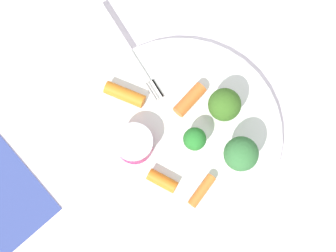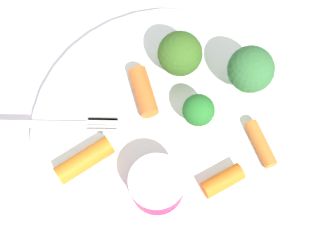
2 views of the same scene
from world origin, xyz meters
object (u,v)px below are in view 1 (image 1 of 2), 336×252
carrot_stick_0 (202,191)px  carrot_stick_1 (190,100)px  sauce_cup (134,144)px  broccoli_floret_1 (195,139)px  plate (180,133)px  broccoli_floret_2 (224,104)px  fork (130,52)px  carrot_stick_2 (125,94)px  broccoli_floret_0 (241,154)px  carrot_stick_3 (162,181)px

carrot_stick_0 → carrot_stick_1: size_ratio=0.93×
sauce_cup → broccoli_floret_1: bearing=157.0°
plate → broccoli_floret_2: broccoli_floret_2 is taller
fork → sauce_cup: bearing=67.8°
sauce_cup → carrot_stick_2: 0.07m
broccoli_floret_0 → carrot_stick_0: 0.07m
broccoli_floret_2 → broccoli_floret_1: bearing=22.9°
broccoli_floret_0 → broccoli_floret_1: (0.04, -0.04, -0.01)m
carrot_stick_0 → broccoli_floret_0: bearing=-165.1°
plate → sauce_cup: sauce_cup is taller
broccoli_floret_1 → fork: bearing=-82.5°
plate → carrot_stick_3: (0.05, 0.05, 0.01)m
carrot_stick_3 → fork: carrot_stick_3 is taller
sauce_cup → carrot_stick_3: size_ratio=1.28×
sauce_cup → broccoli_floret_0: bearing=146.3°
carrot_stick_0 → fork: (0.00, -0.21, -0.00)m
sauce_cup → carrot_stick_0: size_ratio=1.09×
sauce_cup → fork: sauce_cup is taller
broccoli_floret_0 → fork: size_ratio=0.34×
plate → broccoli_floret_0: bearing=126.9°
broccoli_floret_1 → carrot_stick_2: size_ratio=0.72×
carrot_stick_0 → carrot_stick_3: 0.05m
broccoli_floret_0 → fork: 0.21m
fork → plate: bearing=94.9°
broccoli_floret_1 → carrot_stick_1: (-0.02, -0.05, -0.01)m
broccoli_floret_1 → carrot_stick_1: 0.06m
broccoli_floret_0 → broccoli_floret_1: bearing=-47.3°
carrot_stick_1 → carrot_stick_3: carrot_stick_1 is taller
broccoli_floret_2 → sauce_cup: bearing=-3.4°
broccoli_floret_0 → fork: bearing=-72.9°
plate → carrot_stick_0: 0.08m
sauce_cup → broccoli_floret_1: broccoli_floret_1 is taller
plate → carrot_stick_2: carrot_stick_2 is taller
plate → broccoli_floret_2: (-0.06, -0.00, 0.04)m
carrot_stick_0 → sauce_cup: bearing=-60.4°
carrot_stick_1 → broccoli_floret_0: bearing=101.4°
broccoli_floret_1 → broccoli_floret_2: 0.06m
broccoli_floret_1 → carrot_stick_2: 0.11m
sauce_cup → carrot_stick_2: sauce_cup is taller
fork → broccoli_floret_1: bearing=97.5°
broccoli_floret_2 → carrot_stick_1: (0.03, -0.03, -0.02)m
fork → broccoli_floret_0: bearing=107.1°
broccoli_floret_1 → fork: 0.15m
plate → broccoli_floret_2: size_ratio=5.24×
sauce_cup → fork: bearing=-112.2°
broccoli_floret_1 → carrot_stick_0: 0.06m
carrot_stick_1 → sauce_cup: bearing=14.4°
broccoli_floret_0 → carrot_stick_2: bearing=-56.7°
broccoli_floret_2 → carrot_stick_0: size_ratio=1.14×
broccoli_floret_1 → carrot_stick_3: bearing=24.7°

